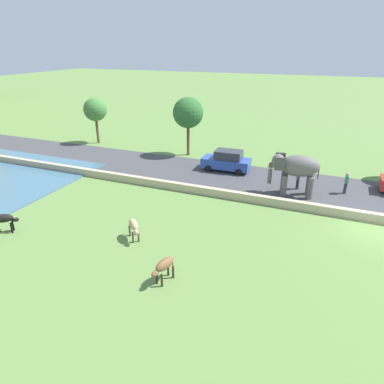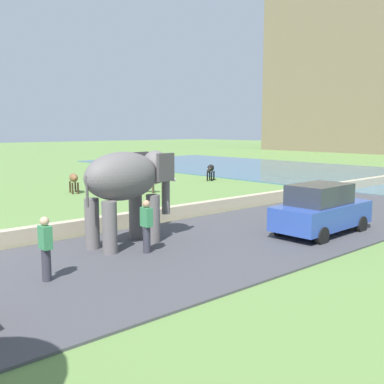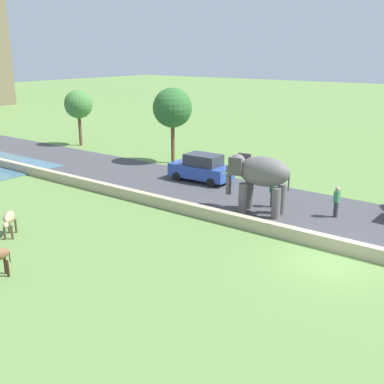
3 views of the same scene
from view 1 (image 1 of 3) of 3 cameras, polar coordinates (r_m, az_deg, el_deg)
name	(u,v)px [view 1 (image 1 of 3)]	position (r m, az deg, el deg)	size (l,w,h in m)	color
ground_plane	(376,231)	(22.56, 28.23, -5.75)	(220.00, 220.00, 0.00)	#608442
road_surface	(125,163)	(31.62, -11.02, 4.72)	(7.00, 120.00, 0.06)	#424247
barrier_wall	(121,177)	(27.51, -11.76, 2.38)	(0.40, 110.00, 0.58)	tan
elephant	(295,168)	(24.74, 16.80, 3.77)	(1.75, 3.55, 2.99)	#605B5B
person_beside_elephant	(298,179)	(26.27, 17.24, 2.14)	(0.36, 0.22, 1.63)	#33333D
person_trailing	(346,183)	(26.70, 24.26, 1.42)	(0.36, 0.22, 1.63)	#33333D
car_blue	(227,161)	(29.08, 5.80, 5.19)	(1.89, 4.05, 1.80)	#2D4CA8
cow_black	(4,219)	(22.12, -28.78, -3.99)	(1.05, 1.34, 1.15)	black
cow_brown	(164,266)	(15.67, -4.70, -12.16)	(1.42, 0.72, 1.15)	brown
cow_tan	(134,226)	(19.00, -9.69, -5.57)	(1.22, 1.21, 1.15)	tan
tree_near	(188,113)	(32.63, -0.66, 13.01)	(2.85, 2.85, 5.50)	brown
tree_mid	(95,110)	(38.41, -15.81, 13.01)	(2.42, 2.42, 4.81)	brown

